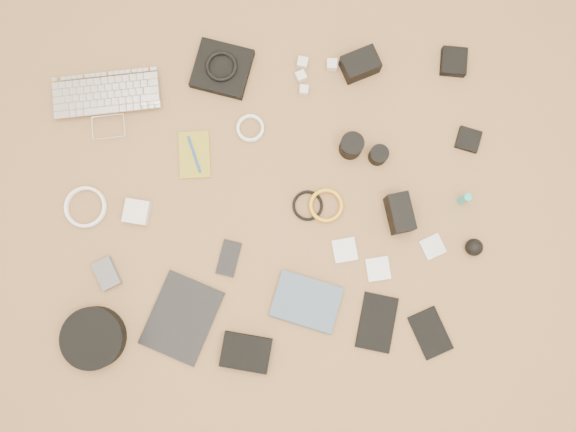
{
  "coord_description": "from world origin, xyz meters",
  "views": [
    {
      "loc": [
        0.04,
        -0.24,
        1.85
      ],
      "look_at": [
        0.05,
        -0.02,
        0.02
      ],
      "focal_mm": 35.0,
      "sensor_mm": 36.0,
      "label": 1
    }
  ],
  "objects_px": {
    "dslr_camera": "(360,65)",
    "paperback": "(299,325)",
    "tablet": "(182,318)",
    "laptop": "(108,109)",
    "headphone_case": "(93,338)",
    "phone": "(229,258)"
  },
  "relations": [
    {
      "from": "paperback",
      "to": "laptop",
      "type": "bearing_deg",
      "value": 58.78
    },
    {
      "from": "tablet",
      "to": "paperback",
      "type": "xyz_separation_m",
      "value": [
        0.38,
        -0.04,
        0.0
      ]
    },
    {
      "from": "dslr_camera",
      "to": "paperback",
      "type": "distance_m",
      "value": 0.89
    },
    {
      "from": "laptop",
      "to": "headphone_case",
      "type": "distance_m",
      "value": 0.76
    },
    {
      "from": "dslr_camera",
      "to": "paperback",
      "type": "xyz_separation_m",
      "value": [
        -0.24,
        -0.86,
        -0.02
      ]
    },
    {
      "from": "dslr_camera",
      "to": "headphone_case",
      "type": "xyz_separation_m",
      "value": [
        -0.9,
        -0.88,
        -0.01
      ]
    },
    {
      "from": "laptop",
      "to": "phone",
      "type": "height_order",
      "value": "laptop"
    },
    {
      "from": "laptop",
      "to": "phone",
      "type": "relative_size",
      "value": 3.1
    },
    {
      "from": "dslr_camera",
      "to": "laptop",
      "type": "bearing_deg",
      "value": 167.29
    },
    {
      "from": "laptop",
      "to": "paperback",
      "type": "height_order",
      "value": "laptop"
    },
    {
      "from": "phone",
      "to": "paperback",
      "type": "xyz_separation_m",
      "value": [
        0.22,
        -0.23,
        0.01
      ]
    },
    {
      "from": "phone",
      "to": "headphone_case",
      "type": "bearing_deg",
      "value": -135.53
    },
    {
      "from": "dslr_camera",
      "to": "phone",
      "type": "bearing_deg",
      "value": -146.5
    },
    {
      "from": "laptop",
      "to": "phone",
      "type": "distance_m",
      "value": 0.65
    },
    {
      "from": "laptop",
      "to": "dslr_camera",
      "type": "relative_size",
      "value": 3.03
    },
    {
      "from": "headphone_case",
      "to": "tablet",
      "type": "bearing_deg",
      "value": 10.56
    },
    {
      "from": "dslr_camera",
      "to": "tablet",
      "type": "xyz_separation_m",
      "value": [
        -0.62,
        -0.82,
        -0.03
      ]
    },
    {
      "from": "laptop",
      "to": "dslr_camera",
      "type": "distance_m",
      "value": 0.87
    },
    {
      "from": "tablet",
      "to": "phone",
      "type": "bearing_deg",
      "value": 74.87
    },
    {
      "from": "dslr_camera",
      "to": "paperback",
      "type": "relative_size",
      "value": 0.57
    },
    {
      "from": "laptop",
      "to": "headphone_case",
      "type": "bearing_deg",
      "value": -97.49
    },
    {
      "from": "tablet",
      "to": "headphone_case",
      "type": "height_order",
      "value": "headphone_case"
    }
  ]
}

